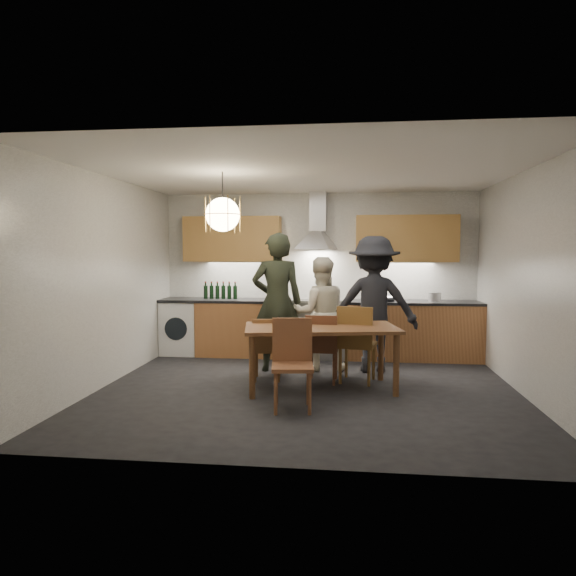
# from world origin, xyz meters

# --- Properties ---
(ground) EXTENTS (5.00, 5.00, 0.00)m
(ground) POSITION_xyz_m (0.00, 0.00, 0.00)
(ground) COLOR black
(ground) RESTS_ON ground
(room_shell) EXTENTS (5.02, 4.52, 2.61)m
(room_shell) POSITION_xyz_m (0.00, 0.00, 1.71)
(room_shell) COLOR white
(room_shell) RESTS_ON ground
(counter_run) EXTENTS (5.00, 0.62, 0.90)m
(counter_run) POSITION_xyz_m (0.02, 1.95, 0.45)
(counter_run) COLOR #C17E4A
(counter_run) RESTS_ON ground
(range_stove) EXTENTS (0.90, 0.60, 0.92)m
(range_stove) POSITION_xyz_m (0.00, 1.94, 0.44)
(range_stove) COLOR silver
(range_stove) RESTS_ON ground
(wall_fixtures) EXTENTS (4.30, 0.54, 1.10)m
(wall_fixtures) POSITION_xyz_m (0.00, 2.07, 1.87)
(wall_fixtures) COLOR tan
(wall_fixtures) RESTS_ON ground
(pendant_lamp) EXTENTS (0.43, 0.43, 0.70)m
(pendant_lamp) POSITION_xyz_m (-1.00, -0.10, 2.10)
(pendant_lamp) COLOR black
(pendant_lamp) RESTS_ON ground
(dining_table) EXTENTS (1.94, 1.20, 0.77)m
(dining_table) POSITION_xyz_m (0.16, 0.06, 0.68)
(dining_table) COLOR brown
(dining_table) RESTS_ON ground
(chair_back_left) EXTENTS (0.40, 0.40, 0.81)m
(chair_back_left) POSITION_xyz_m (-0.55, 0.36, 0.47)
(chair_back_left) COLOR brown
(chair_back_left) RESTS_ON ground
(chair_back_mid) EXTENTS (0.42, 0.42, 0.88)m
(chair_back_mid) POSITION_xyz_m (0.16, 0.31, 0.50)
(chair_back_mid) COLOR #59311E
(chair_back_mid) RESTS_ON ground
(chair_back_right) EXTENTS (0.53, 0.53, 0.99)m
(chair_back_right) POSITION_xyz_m (0.59, 0.36, 0.56)
(chair_back_right) COLOR brown
(chair_back_right) RESTS_ON ground
(chair_front) EXTENTS (0.48, 0.48, 0.95)m
(chair_front) POSITION_xyz_m (-0.11, -0.71, 0.54)
(chair_front) COLOR brown
(chair_front) RESTS_ON ground
(person_left) EXTENTS (0.77, 0.57, 1.92)m
(person_left) POSITION_xyz_m (-0.50, 0.95, 0.96)
(person_left) COLOR black
(person_left) RESTS_ON ground
(person_mid) EXTENTS (0.86, 0.72, 1.59)m
(person_mid) POSITION_xyz_m (0.09, 1.10, 0.79)
(person_mid) COLOR beige
(person_mid) RESTS_ON ground
(person_right) EXTENTS (1.22, 0.71, 1.87)m
(person_right) POSITION_xyz_m (0.84, 1.07, 0.94)
(person_right) COLOR black
(person_right) RESTS_ON ground
(mixing_bowl) EXTENTS (0.35, 0.35, 0.07)m
(mixing_bowl) POSITION_xyz_m (1.10, 1.90, 0.93)
(mixing_bowl) COLOR silver
(mixing_bowl) RESTS_ON counter_run
(stock_pot) EXTENTS (0.19, 0.19, 0.13)m
(stock_pot) POSITION_xyz_m (1.80, 1.93, 0.96)
(stock_pot) COLOR silver
(stock_pot) RESTS_ON counter_run
(wine_bottles) EXTENTS (0.55, 0.07, 0.27)m
(wine_bottles) POSITION_xyz_m (-1.56, 1.98, 1.04)
(wine_bottles) COLOR black
(wine_bottles) RESTS_ON counter_run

